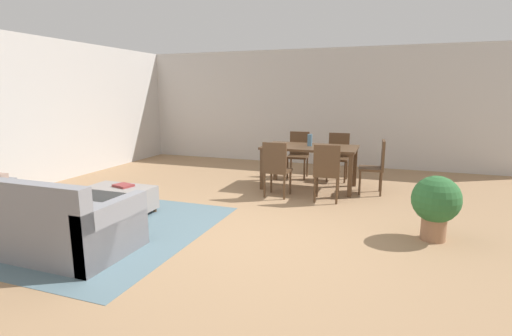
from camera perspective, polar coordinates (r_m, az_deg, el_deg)
name	(u,v)px	position (r m, az deg, el deg)	size (l,w,h in m)	color
ground_plane	(243,235)	(4.66, -1.97, -10.11)	(10.80, 10.80, 0.00)	#9E7A56
wall_back	(321,108)	(9.18, 9.75, 8.95)	(9.00, 0.12, 2.70)	beige
wall_left	(2,114)	(7.62, -33.93, 6.76)	(0.12, 11.00, 2.70)	beige
area_rug	(88,227)	(5.38, -23.99, -8.13)	(3.00, 2.80, 0.01)	slate
couch	(37,223)	(4.85, -30.09, -7.20)	(2.13, 0.96, 0.86)	gray
ottoman_table	(121,198)	(5.76, -19.66, -4.26)	(0.95, 0.49, 0.39)	gray
dining_table	(310,151)	(6.84, 8.11, 2.51)	(1.64, 0.92, 0.76)	#513823
dining_chair_near_left	(276,166)	(6.18, 3.05, 0.26)	(0.41, 0.41, 0.92)	#513823
dining_chair_near_right	(327,170)	(6.00, 10.61, -0.25)	(0.43, 0.43, 0.92)	#513823
dining_chair_far_left	(299,152)	(7.74, 6.43, 2.45)	(0.42, 0.42, 0.92)	#513823
dining_chair_far_right	(338,154)	(7.60, 12.25, 2.10)	(0.41, 0.41, 0.92)	#513823
dining_chair_head_east	(376,164)	(6.71, 17.67, 0.63)	(0.43, 0.43, 0.92)	#513823
vase_centerpiece	(310,140)	(6.84, 8.10, 4.17)	(0.09, 0.09, 0.21)	slate
book_on_ottoman	(123,185)	(5.71, -19.34, -2.50)	(0.26, 0.20, 0.03)	maroon
potted_plant	(436,203)	(4.86, 25.45, -4.73)	(0.55, 0.55, 0.77)	#996B4C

